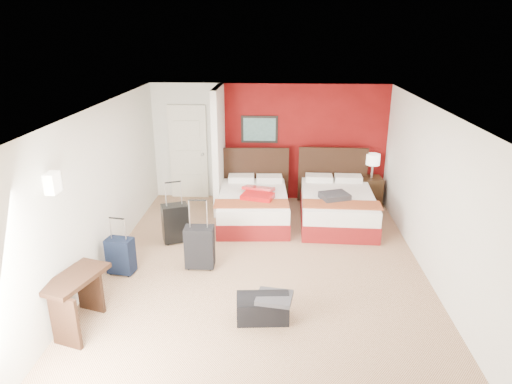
# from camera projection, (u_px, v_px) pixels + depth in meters

# --- Properties ---
(ground) EXTENTS (6.50, 6.50, 0.00)m
(ground) POSITION_uv_depth(u_px,v_px,m) (263.00, 269.00, 7.16)
(ground) COLOR tan
(ground) RESTS_ON ground
(room_walls) EXTENTS (5.02, 6.52, 2.50)m
(room_walls) POSITION_uv_depth(u_px,v_px,m) (188.00, 166.00, 8.14)
(room_walls) COLOR silver
(room_walls) RESTS_ON ground
(red_accent_panel) EXTENTS (3.50, 0.04, 2.50)m
(red_accent_panel) POSITION_uv_depth(u_px,v_px,m) (304.00, 143.00, 9.74)
(red_accent_panel) COLOR maroon
(red_accent_panel) RESTS_ON ground
(partition_wall) EXTENTS (0.12, 1.20, 2.50)m
(partition_wall) POSITION_uv_depth(u_px,v_px,m) (219.00, 149.00, 9.24)
(partition_wall) COLOR silver
(partition_wall) RESTS_ON ground
(entry_door) EXTENTS (0.82, 0.06, 2.05)m
(entry_door) POSITION_uv_depth(u_px,v_px,m) (188.00, 152.00, 9.91)
(entry_door) COLOR silver
(entry_door) RESTS_ON ground
(bed_left) EXTENTS (1.43, 1.96, 0.57)m
(bed_left) POSITION_uv_depth(u_px,v_px,m) (253.00, 207.00, 8.88)
(bed_left) COLOR white
(bed_left) RESTS_ON ground
(bed_right) EXTENTS (1.43, 2.00, 0.59)m
(bed_right) POSITION_uv_depth(u_px,v_px,m) (337.00, 208.00, 8.80)
(bed_right) COLOR silver
(bed_right) RESTS_ON ground
(red_suitcase_open) EXTENTS (0.75, 0.91, 0.10)m
(red_suitcase_open) POSITION_uv_depth(u_px,v_px,m) (258.00, 193.00, 8.66)
(red_suitcase_open) COLOR red
(red_suitcase_open) RESTS_ON bed_left
(jacket_bundle) EXTENTS (0.60, 0.54, 0.12)m
(jacket_bundle) POSITION_uv_depth(u_px,v_px,m) (335.00, 196.00, 8.40)
(jacket_bundle) COLOR #35353A
(jacket_bundle) RESTS_ON bed_right
(nightstand) EXTENTS (0.46, 0.46, 0.62)m
(nightstand) POSITION_uv_depth(u_px,v_px,m) (370.00, 191.00, 9.66)
(nightstand) COLOR #321F10
(nightstand) RESTS_ON ground
(table_lamp) EXTENTS (0.29, 0.29, 0.50)m
(table_lamp) POSITION_uv_depth(u_px,v_px,m) (372.00, 166.00, 9.47)
(table_lamp) COLOR white
(table_lamp) RESTS_ON nightstand
(suitcase_black) EXTENTS (0.52, 0.43, 0.67)m
(suitcase_black) POSITION_uv_depth(u_px,v_px,m) (176.00, 224.00, 7.97)
(suitcase_black) COLOR black
(suitcase_black) RESTS_ON ground
(suitcase_charcoal) EXTENTS (0.45, 0.28, 0.66)m
(suitcase_charcoal) POSITION_uv_depth(u_px,v_px,m) (200.00, 248.00, 7.11)
(suitcase_charcoal) COLOR black
(suitcase_charcoal) RESTS_ON ground
(suitcase_navy) EXTENTS (0.43, 0.31, 0.55)m
(suitcase_navy) POSITION_uv_depth(u_px,v_px,m) (121.00, 257.00, 6.96)
(suitcase_navy) COLOR black
(suitcase_navy) RESTS_ON ground
(duffel_bag) EXTENTS (0.69, 0.41, 0.34)m
(duffel_bag) POSITION_uv_depth(u_px,v_px,m) (263.00, 308.00, 5.87)
(duffel_bag) COLOR black
(duffel_bag) RESTS_ON ground
(jacket_draped) EXTENTS (0.50, 0.44, 0.06)m
(jacket_draped) POSITION_uv_depth(u_px,v_px,m) (274.00, 298.00, 5.75)
(jacket_draped) COLOR #39383D
(jacket_draped) RESTS_ON duffel_bag
(desk) EXTENTS (0.67, 0.97, 0.73)m
(desk) POSITION_uv_depth(u_px,v_px,m) (78.00, 302.00, 5.67)
(desk) COLOR black
(desk) RESTS_ON ground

